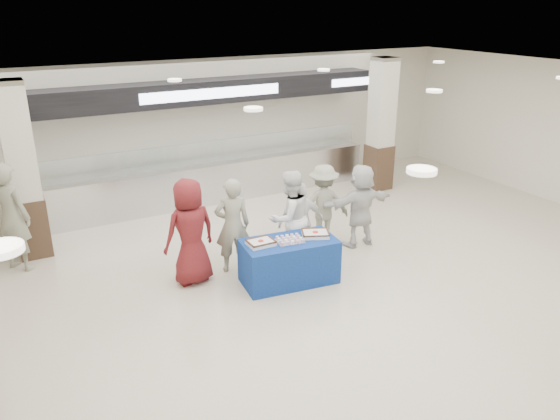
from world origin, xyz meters
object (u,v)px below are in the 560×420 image
chef_tall (289,218)px  chef_short (301,222)px  civilian_white (361,206)px  soldier_a (233,226)px  display_table (289,261)px  soldier_bg (12,217)px  sheet_cake_left (261,242)px  soldier_b (323,205)px  cupcake_tray (290,240)px  civilian_maroon (190,232)px  sheet_cake_right (315,233)px

chef_tall → chef_short: bearing=172.1°
chef_tall → civilian_white: (1.55, 0.00, -0.05)m
chef_tall → soldier_a: bearing=-18.8°
display_table → soldier_bg: (-3.91, 2.73, 0.59)m
chef_tall → sheet_cake_left: bearing=25.5°
soldier_b → chef_tall: bearing=42.0°
display_table → chef_short: (0.61, 0.64, 0.36)m
soldier_a → civilian_white: bearing=-170.4°
cupcake_tray → chef_short: size_ratio=0.32×
display_table → civilian_maroon: bearing=157.7°
display_table → chef_tall: 0.88m
cupcake_tray → display_table: bearing=74.5°
sheet_cake_right → soldier_b: size_ratio=0.34×
civilian_maroon → chef_short: size_ratio=1.23×
soldier_a → soldier_b: size_ratio=1.07×
chef_short → civilian_white: 1.32m
display_table → soldier_bg: 4.80m
cupcake_tray → soldier_a: (-0.62, 0.88, 0.06)m
sheet_cake_left → soldier_bg: 4.33m
soldier_a → chef_tall: (1.01, -0.20, 0.02)m
civilian_white → soldier_bg: soldier_bg is taller
cupcake_tray → soldier_b: soldier_b is taller
chef_short → soldier_bg: soldier_bg is taller
soldier_a → soldier_b: (1.99, 0.24, -0.06)m
sheet_cake_right → chef_short: (0.13, 0.69, -0.06)m
display_table → soldier_b: size_ratio=0.99×
chef_short → soldier_bg: (-4.52, 2.09, 0.23)m
soldier_a → civilian_white: soldier_a is taller
sheet_cake_left → chef_tall: size_ratio=0.24×
soldier_b → civilian_white: civilian_white is taller
soldier_a → soldier_bg: soldier_bg is taller
cupcake_tray → chef_tall: bearing=60.7°
sheet_cake_right → sheet_cake_left: bearing=172.4°
sheet_cake_left → civilian_white: civilian_white is taller
sheet_cake_right → civilian_white: 1.60m
sheet_cake_right → civilian_white: civilian_white is taller
sheet_cake_right → civilian_maroon: civilian_maroon is taller
sheet_cake_right → chef_short: chef_short is taller
sheet_cake_right → cupcake_tray: bearing=178.9°
soldier_a → chef_short: size_ratio=1.15×
civilian_maroon → chef_short: 2.03m
civilian_white → soldier_bg: size_ratio=0.83×
civilian_maroon → soldier_b: civilian_maroon is taller
display_table → chef_tall: chef_tall is taller
display_table → sheet_cake_left: (-0.48, 0.08, 0.42)m
soldier_a → soldier_bg: 3.78m
display_table → soldier_b: bearing=45.5°
sheet_cake_right → soldier_a: size_ratio=0.32×
sheet_cake_left → sheet_cake_right: bearing=-7.6°
cupcake_tray → soldier_bg: 4.78m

